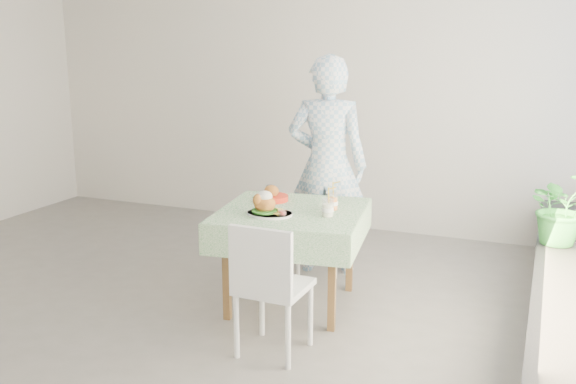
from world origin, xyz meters
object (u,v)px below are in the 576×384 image
at_px(cafe_table, 292,246).
at_px(diner, 327,166).
at_px(chair_far, 321,243).
at_px(chair_near, 273,313).
at_px(main_dish, 267,207).
at_px(potted_plant, 562,207).
at_px(juice_cup_orange, 332,202).

bearing_deg(cafe_table, diner, 90.37).
xyz_separation_m(chair_far, chair_near, (0.23, -1.57, 0.02)).
height_order(chair_far, diner, diner).
height_order(main_dish, potted_plant, potted_plant).
distance_m(chair_far, main_dish, 1.14).
xyz_separation_m(main_dish, potted_plant, (1.95, 0.90, -0.02)).
bearing_deg(juice_cup_orange, main_dish, -140.98).
bearing_deg(chair_far, main_dish, -93.42).
relative_size(chair_far, diner, 0.43).
bearing_deg(diner, potted_plant, 166.39).
bearing_deg(juice_cup_orange, potted_plant, 20.45).
relative_size(chair_far, main_dish, 2.34).
distance_m(diner, juice_cup_orange, 0.77).
bearing_deg(diner, chair_near, 86.88).
relative_size(chair_far, potted_plant, 1.43).
xyz_separation_m(cafe_table, chair_far, (-0.05, 0.80, -0.22)).
bearing_deg(juice_cup_orange, cafe_table, -157.77).
bearing_deg(potted_plant, cafe_table, -159.28).
relative_size(cafe_table, chair_far, 1.47).
bearing_deg(cafe_table, potted_plant, 20.72).
bearing_deg(chair_far, juice_cup_orange, -64.60).
bearing_deg(potted_plant, chair_far, 176.95).
relative_size(diner, juice_cup_orange, 7.39).
height_order(main_dish, juice_cup_orange, juice_cup_orange).
bearing_deg(chair_near, juice_cup_orange, 84.15).
bearing_deg(chair_far, chair_near, -81.49).
bearing_deg(chair_near, diner, 96.87).
height_order(chair_near, potted_plant, potted_plant).
height_order(cafe_table, potted_plant, potted_plant).
height_order(chair_far, potted_plant, potted_plant).
distance_m(chair_far, diner, 0.69).
relative_size(diner, main_dish, 5.47).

